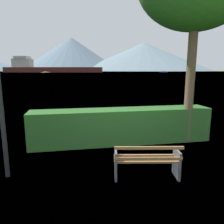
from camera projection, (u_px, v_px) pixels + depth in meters
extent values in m
plane|color=#4C6B33|center=(146.00, 176.00, 5.14)|extent=(1400.00, 1400.00, 0.00)
plane|color=#6B8EA3|center=(73.00, 72.00, 301.72)|extent=(620.00, 620.00, 0.00)
cube|color=olive|center=(148.00, 162.00, 4.86)|extent=(1.51, 0.33, 0.04)
cube|color=olive|center=(146.00, 159.00, 5.05)|extent=(1.51, 0.33, 0.04)
cube|color=olive|center=(145.00, 155.00, 5.24)|extent=(1.51, 0.33, 0.04)
cube|color=olive|center=(148.00, 158.00, 4.77)|extent=(1.51, 0.31, 0.06)
cube|color=olive|center=(149.00, 148.00, 4.67)|extent=(1.51, 0.31, 0.06)
cube|color=#4C4C51|center=(116.00, 164.00, 5.05)|extent=(0.14, 0.51, 0.68)
cube|color=#4C4C51|center=(177.00, 163.00, 5.06)|extent=(0.14, 0.51, 0.68)
cube|color=#285B23|center=(122.00, 126.00, 7.46)|extent=(6.22, 0.89, 1.19)
cylinder|color=brown|center=(190.00, 80.00, 7.27)|extent=(0.30, 0.30, 4.32)
cylinder|color=black|center=(0.00, 96.00, 4.77)|extent=(0.10, 0.10, 3.89)
cube|color=#471E19|center=(54.00, 70.00, 231.56)|extent=(105.51, 36.87, 5.51)
cube|color=beige|center=(23.00, 63.00, 231.54)|extent=(21.21, 16.34, 8.82)
cube|color=beige|center=(22.00, 58.00, 230.43)|extent=(15.98, 16.42, 2.76)
cube|color=gold|center=(46.00, 72.00, 207.49)|extent=(7.85, 8.55, 0.61)
cube|color=beige|center=(46.00, 72.00, 207.38)|extent=(3.52, 3.67, 0.51)
cube|color=#335693|center=(164.00, 72.00, 254.15)|extent=(8.24, 6.83, 1.00)
cube|color=silver|center=(164.00, 71.00, 253.98)|extent=(3.48, 3.20, 0.77)
cone|color=slate|center=(72.00, 54.00, 581.18)|extent=(269.17, 269.17, 88.89)
cone|color=slate|center=(144.00, 57.00, 560.24)|extent=(342.98, 342.98, 71.85)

